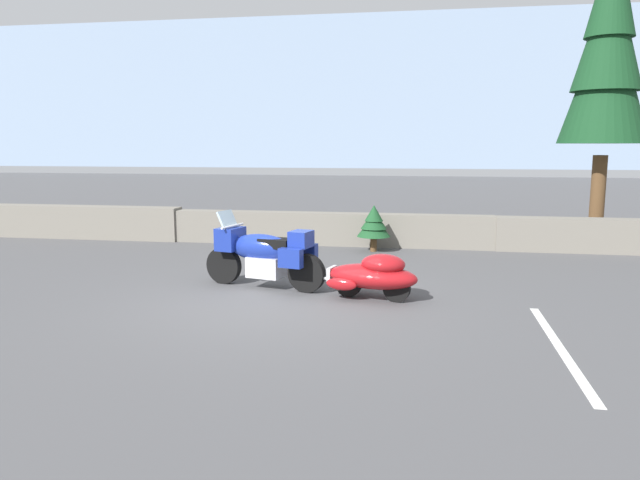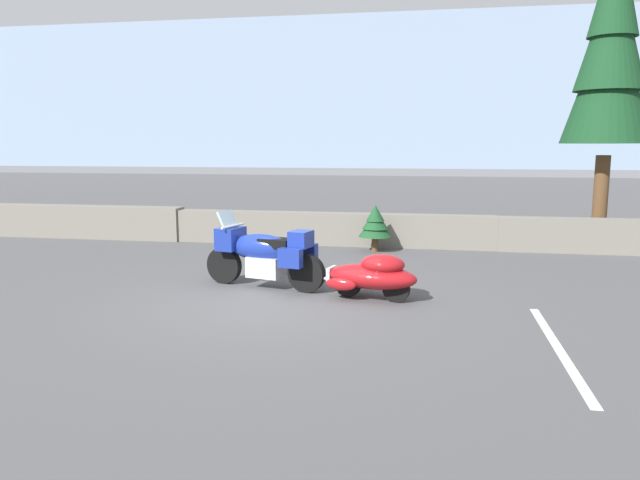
{
  "view_description": "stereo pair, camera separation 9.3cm",
  "coord_description": "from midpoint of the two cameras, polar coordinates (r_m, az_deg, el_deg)",
  "views": [
    {
      "loc": [
        2.3,
        -9.06,
        2.48
      ],
      "look_at": [
        0.54,
        1.1,
        0.85
      ],
      "focal_mm": 33.75,
      "sensor_mm": 36.0,
      "label": 1
    },
    {
      "loc": [
        2.39,
        -9.04,
        2.48
      ],
      "look_at": [
        0.54,
        1.1,
        0.85
      ],
      "focal_mm": 33.75,
      "sensor_mm": 36.0,
      "label": 2
    }
  ],
  "objects": [
    {
      "name": "distant_ridgeline",
      "position": [
        104.89,
        9.24,
        11.91
      ],
      "size": [
        240.0,
        80.0,
        16.0
      ],
      "primitive_type": "cube",
      "color": "#7F93AD",
      "rests_on": "ground"
    },
    {
      "name": "stone_guard_wall",
      "position": [
        15.05,
        0.84,
        1.09
      ],
      "size": [
        24.0,
        0.59,
        0.87
      ],
      "color": "slate",
      "rests_on": "ground"
    },
    {
      "name": "car_shaped_trailer",
      "position": [
        9.76,
        5.27,
        -3.29
      ],
      "size": [
        2.22,
        1.05,
        0.76
      ],
      "color": "black",
      "rests_on": "ground"
    },
    {
      "name": "ground_plane",
      "position": [
        9.67,
        -4.06,
        -5.9
      ],
      "size": [
        80.0,
        80.0,
        0.0
      ],
      "primitive_type": "plane",
      "color": "#4C4C4F"
    },
    {
      "name": "pine_tree_tall",
      "position": [
        17.02,
        26.05,
        16.06
      ],
      "size": [
        2.15,
        2.15,
        7.72
      ],
      "color": "brown",
      "rests_on": "ground"
    },
    {
      "name": "pine_sapling_near",
      "position": [
        14.12,
        5.45,
        1.65
      ],
      "size": [
        0.79,
        0.79,
        1.1
      ],
      "color": "brown",
      "rests_on": "ground"
    },
    {
      "name": "touring_motorcycle",
      "position": [
        10.54,
        -5.13,
        -1.21
      ],
      "size": [
        2.28,
        1.08,
        1.33
      ],
      "color": "black",
      "rests_on": "ground"
    },
    {
      "name": "parking_stripe_marker",
      "position": [
        8.12,
        21.95,
        -9.46
      ],
      "size": [
        0.12,
        3.6,
        0.01
      ],
      "primitive_type": "cube",
      "color": "silver",
      "rests_on": "ground"
    }
  ]
}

